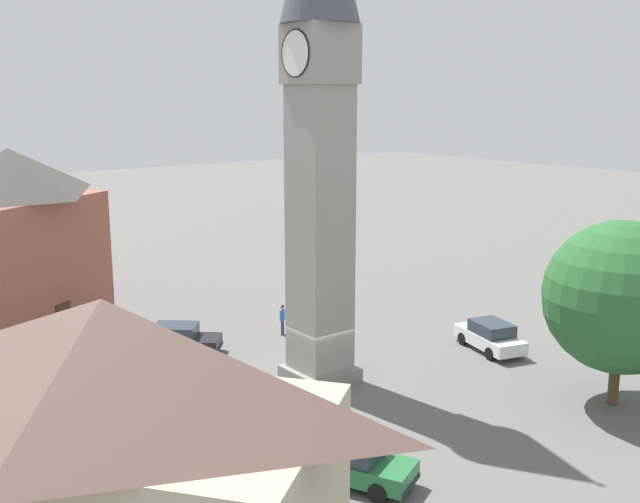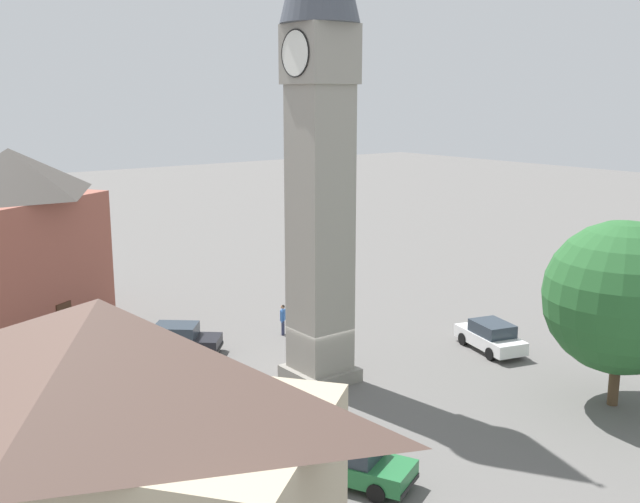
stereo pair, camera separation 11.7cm
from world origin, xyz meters
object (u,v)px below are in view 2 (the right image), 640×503
(pedestrian, at_px, (283,317))
(tree, at_px, (621,297))
(clock_tower, at_px, (320,80))
(car_blue_kerb, at_px, (100,448))
(car_white_side, at_px, (351,461))
(building_terrace_right, at_px, (110,482))
(building_shop_left, at_px, (16,242))
(car_silver_kerb, at_px, (491,336))
(car_red_corner, at_px, (178,339))

(pedestrian, relative_size, tree, 0.22)
(clock_tower, height_order, tree, clock_tower)
(car_blue_kerb, distance_m, tree, 21.08)
(car_white_side, distance_m, tree, 13.53)
(tree, height_order, building_terrace_right, building_terrace_right)
(car_white_side, relative_size, building_shop_left, 0.41)
(car_white_side, bearing_deg, car_blue_kerb, -133.24)
(car_white_side, xyz_separation_m, pedestrian, (-14.29, 7.07, 0.25))
(car_blue_kerb, distance_m, car_silver_kerb, 20.39)
(pedestrian, bearing_deg, car_red_corner, -96.59)
(pedestrian, height_order, building_shop_left, building_shop_left)
(car_silver_kerb, xyz_separation_m, car_red_corner, (-9.20, -12.85, 0.00))
(car_blue_kerb, height_order, tree, tree)
(car_white_side, relative_size, tree, 0.57)
(car_silver_kerb, relative_size, building_shop_left, 0.41)
(car_red_corner, relative_size, building_shop_left, 0.39)
(car_red_corner, distance_m, building_shop_left, 10.50)
(car_silver_kerb, bearing_deg, car_blue_kerb, -90.62)
(car_white_side, bearing_deg, building_terrace_right, -73.35)
(car_red_corner, xyz_separation_m, building_shop_left, (-7.92, -5.32, 4.38))
(pedestrian, height_order, building_terrace_right, building_terrace_right)
(car_blue_kerb, distance_m, car_white_side, 8.75)
(car_silver_kerb, xyz_separation_m, pedestrian, (-8.52, -6.95, 0.25))
(car_blue_kerb, height_order, building_shop_left, building_shop_left)
(car_white_side, distance_m, building_terrace_right, 10.36)
(car_silver_kerb, distance_m, car_red_corner, 15.80)
(car_blue_kerb, bearing_deg, car_white_side, 46.76)
(car_red_corner, height_order, building_shop_left, building_shop_left)
(building_shop_left, bearing_deg, building_terrace_right, -11.34)
(car_red_corner, distance_m, tree, 20.79)
(tree, bearing_deg, building_shop_left, -145.50)
(car_white_side, xyz_separation_m, tree, (1.79, 12.82, 3.91))
(car_white_side, xyz_separation_m, building_shop_left, (-22.90, -4.15, 4.38))
(clock_tower, relative_size, building_shop_left, 2.11)
(car_red_corner, bearing_deg, pedestrian, 83.41)
(tree, bearing_deg, car_blue_kerb, -112.08)
(tree, distance_m, building_terrace_right, 22.15)
(car_blue_kerb, relative_size, building_shop_left, 0.39)
(car_blue_kerb, relative_size, car_white_side, 0.94)
(car_red_corner, xyz_separation_m, tree, (16.77, 11.65, 3.91))
(building_terrace_right, bearing_deg, pedestrian, 136.21)
(building_shop_left, bearing_deg, clock_tower, 30.65)
(clock_tower, relative_size, car_white_side, 5.13)
(building_terrace_right, bearing_deg, car_silver_kerb, 110.14)
(car_silver_kerb, distance_m, building_terrace_right, 25.10)
(building_shop_left, relative_size, building_terrace_right, 0.95)
(clock_tower, xyz_separation_m, tree, (9.71, 8.09, -8.73))
(car_blue_kerb, height_order, car_red_corner, same)
(car_white_side, height_order, pedestrian, pedestrian)
(car_blue_kerb, bearing_deg, clock_tower, 99.85)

